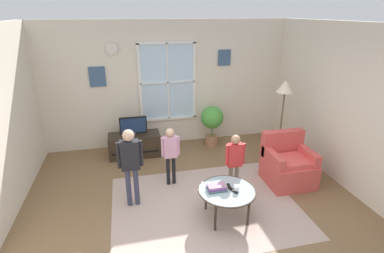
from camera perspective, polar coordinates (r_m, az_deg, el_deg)
ground_plane at (r=4.56m, az=1.43°, el=-17.25°), size 5.83×6.25×0.02m
back_wall at (r=6.57m, az=-4.77°, el=8.09°), size 5.23×0.17×2.68m
side_wall_right at (r=5.20m, az=31.53°, el=1.36°), size 0.12×5.65×2.68m
area_rug at (r=4.81m, az=2.48°, el=-14.74°), size 2.82×2.23×0.01m
tv_stand at (r=6.31m, az=-10.87°, el=-3.46°), size 1.04×0.47×0.47m
television at (r=6.14m, az=-11.14°, el=0.20°), size 0.54×0.08×0.38m
armchair at (r=5.49m, az=17.79°, el=-7.02°), size 0.76×0.74×0.87m
coffee_table at (r=4.36m, az=6.69°, el=-12.25°), size 0.82×0.82×0.46m
book_stack at (r=4.33m, az=4.72°, el=-11.47°), size 0.27×0.19×0.08m
cup at (r=4.31m, az=8.54°, el=-11.62°), size 0.07×0.07×0.09m
remote_near_books at (r=4.41m, az=7.11°, el=-11.29°), size 0.05×0.14×0.02m
remote_near_cup at (r=4.32m, az=8.01°, el=-12.06°), size 0.08×0.15×0.02m
person_pink_shirt at (r=5.02m, az=-4.14°, el=-4.52°), size 0.31×0.14×1.04m
person_black_shirt at (r=4.51m, az=-11.70°, el=-6.18°), size 0.38×0.17×1.26m
person_red_shirt at (r=4.76m, az=8.13°, el=-6.04°), size 0.32×0.15×1.06m
potted_plant_by_window at (r=6.56m, az=3.86°, el=1.18°), size 0.49×0.49×0.90m
floor_lamp at (r=5.78m, az=17.21°, el=5.79°), size 0.32×0.32×1.65m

